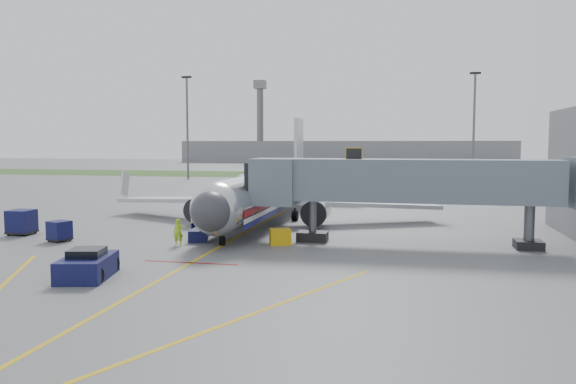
% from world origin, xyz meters
% --- Properties ---
extents(ground, '(400.00, 400.00, 0.00)m').
position_xyz_m(ground, '(0.00, 0.00, 0.00)').
color(ground, '#565659').
rests_on(ground, ground).
extents(grass_strip, '(300.00, 25.00, 0.01)m').
position_xyz_m(grass_strip, '(0.00, 90.00, 0.01)').
color(grass_strip, '#2D4C1E').
rests_on(grass_strip, ground).
extents(apron_markings, '(21.52, 50.00, 0.01)m').
position_xyz_m(apron_markings, '(0.00, -7.40, 0.00)').
color(apron_markings, gold).
rests_on(apron_markings, ground).
extents(airliner, '(32.10, 35.67, 10.25)m').
position_xyz_m(airliner, '(0.00, 15.25, 2.65)').
color(airliner, silver).
rests_on(airliner, ground).
extents(jet_bridge, '(25.30, 4.00, 6.90)m').
position_xyz_m(jet_bridge, '(12.86, 5.00, 4.47)').
color(jet_bridge, slate).
rests_on(jet_bridge, ground).
extents(light_mast_left, '(2.00, 0.44, 20.40)m').
position_xyz_m(light_mast_left, '(-30.00, 70.00, 10.78)').
color(light_mast_left, '#595B60').
rests_on(light_mast_left, ground).
extents(light_mast_right, '(2.00, 0.44, 20.40)m').
position_xyz_m(light_mast_right, '(25.00, 75.00, 10.78)').
color(light_mast_right, '#595B60').
rests_on(light_mast_right, ground).
extents(distant_terminal, '(120.00, 14.00, 8.00)m').
position_xyz_m(distant_terminal, '(-10.00, 170.00, 4.00)').
color(distant_terminal, slate).
rests_on(distant_terminal, ground).
extents(control_tower, '(4.00, 4.00, 30.00)m').
position_xyz_m(control_tower, '(-40.00, 165.00, 17.33)').
color(control_tower, '#595B60').
rests_on(control_tower, ground).
extents(pushback_tug, '(3.13, 4.27, 1.60)m').
position_xyz_m(pushback_tug, '(-4.00, -8.74, 0.67)').
color(pushback_tug, black).
rests_on(pushback_tug, ground).
extents(baggage_cart_a, '(1.81, 1.81, 1.51)m').
position_xyz_m(baggage_cart_a, '(-12.30, 1.09, 0.77)').
color(baggage_cart_a, black).
rests_on(baggage_cart_a, ground).
extents(baggage_cart_b, '(1.91, 1.91, 1.97)m').
position_xyz_m(baggage_cart_b, '(-17.05, 3.17, 1.00)').
color(baggage_cart_b, black).
rests_on(baggage_cart_b, ground).
extents(baggage_cart_c, '(1.70, 1.70, 1.51)m').
position_xyz_m(baggage_cart_c, '(-3.00, 8.09, 0.77)').
color(baggage_cart_c, black).
rests_on(baggage_cart_c, ground).
extents(belt_loader, '(2.22, 4.23, 1.99)m').
position_xyz_m(belt_loader, '(-2.51, 4.04, 0.50)').
color(belt_loader, black).
rests_on(belt_loader, ground).
extents(ground_power_cart, '(1.70, 1.43, 1.16)m').
position_xyz_m(ground_power_cart, '(4.00, 3.00, 0.57)').
color(ground_power_cart, '#D39E0C').
rests_on(ground_power_cart, ground).
extents(ramp_worker, '(0.81, 0.70, 1.88)m').
position_xyz_m(ramp_worker, '(-3.00, 1.27, 0.94)').
color(ramp_worker, '#A3DA19').
rests_on(ramp_worker, ground).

